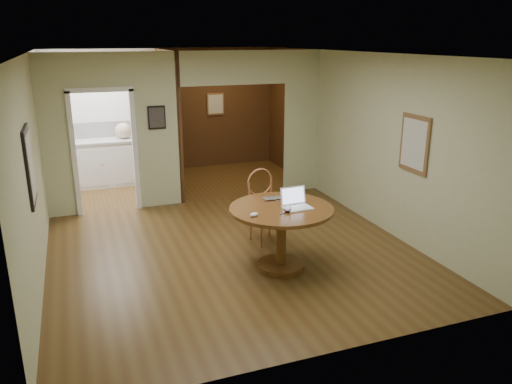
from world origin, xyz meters
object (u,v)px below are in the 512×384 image
object	(u,v)px
dining_table	(281,223)
chair	(263,202)
open_laptop	(296,202)
closed_laptop	(277,199)

from	to	relation	value
dining_table	chair	size ratio (longest dim) A/B	1.23
open_laptop	dining_table	bearing A→B (deg)	161.03
chair	open_laptop	bearing A→B (deg)	-95.61
chair	open_laptop	world-z (taller)	chair
open_laptop	closed_laptop	world-z (taller)	open_laptop
dining_table	open_laptop	world-z (taller)	open_laptop
closed_laptop	dining_table	bearing A→B (deg)	-102.40
closed_laptop	chair	bearing A→B (deg)	84.03
dining_table	open_laptop	bearing A→B (deg)	-15.62
open_laptop	chair	bearing A→B (deg)	89.76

